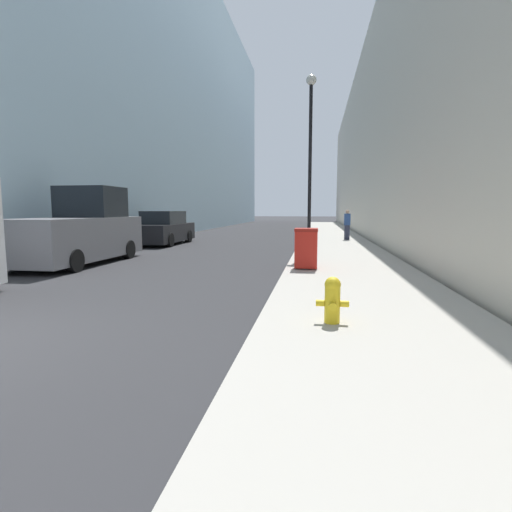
# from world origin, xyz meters

# --- Properties ---
(sidewalk_right) EXTENTS (3.48, 60.00, 0.14)m
(sidewalk_right) POSITION_xyz_m (5.61, 18.00, 0.07)
(sidewalk_right) COLOR #ADA89E
(sidewalk_right) RESTS_ON ground
(building_left_glass) EXTENTS (12.00, 60.00, 21.80)m
(building_left_glass) POSITION_xyz_m (-10.67, 26.00, 10.90)
(building_left_glass) COLOR #99B7C6
(building_left_glass) RESTS_ON ground
(building_right_stone) EXTENTS (12.00, 60.00, 12.26)m
(building_right_stone) POSITION_xyz_m (13.45, 26.00, 6.13)
(building_right_stone) COLOR beige
(building_right_stone) RESTS_ON ground
(fire_hydrant) EXTENTS (0.45, 0.34, 0.65)m
(fire_hydrant) POSITION_xyz_m (4.93, 1.66, 0.48)
(fire_hydrant) COLOR yellow
(fire_hydrant) RESTS_ON sidewalk_right
(trash_bin) EXTENTS (0.61, 0.67, 1.08)m
(trash_bin) POSITION_xyz_m (4.43, 6.86, 0.69)
(trash_bin) COLOR red
(trash_bin) RESTS_ON sidewalk_right
(lamppost) EXTENTS (0.36, 0.36, 6.22)m
(lamppost) POSITION_xyz_m (4.42, 10.69, 3.83)
(lamppost) COLOR black
(lamppost) RESTS_ON sidewalk_right
(pickup_truck) EXTENTS (2.03, 5.14, 2.47)m
(pickup_truck) POSITION_xyz_m (-2.75, 7.84, 1.02)
(pickup_truck) COLOR slate
(pickup_truck) RESTS_ON ground
(parked_sedan_near) EXTENTS (1.82, 4.53, 1.64)m
(parked_sedan_near) POSITION_xyz_m (-2.80, 15.00, 0.75)
(parked_sedan_near) COLOR black
(parked_sedan_near) RESTS_ON ground
(pedestrian_on_sidewalk) EXTENTS (0.32, 0.21, 1.57)m
(pedestrian_on_sidewalk) POSITION_xyz_m (6.27, 17.59, 0.93)
(pedestrian_on_sidewalk) COLOR #2D3347
(pedestrian_on_sidewalk) RESTS_ON sidewalk_right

